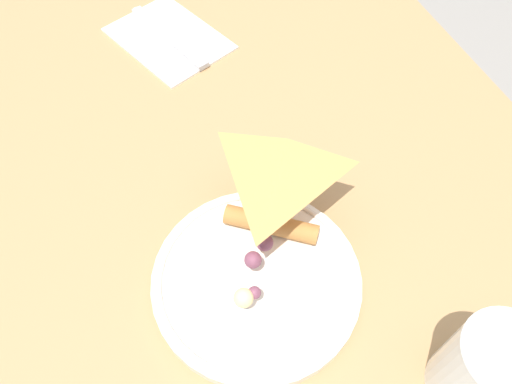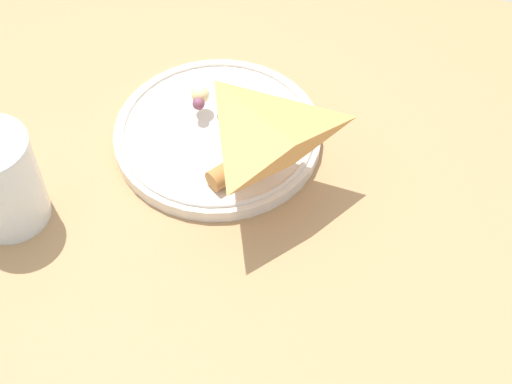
# 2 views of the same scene
# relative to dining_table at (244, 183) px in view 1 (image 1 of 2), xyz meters

# --- Properties ---
(ground_plane) EXTENTS (6.00, 6.00, 0.00)m
(ground_plane) POSITION_rel_dining_table_xyz_m (0.00, 0.00, -0.62)
(ground_plane) COLOR gray
(dining_table) EXTENTS (1.26, 0.81, 0.72)m
(dining_table) POSITION_rel_dining_table_xyz_m (0.00, 0.00, 0.00)
(dining_table) COLOR #A87F51
(dining_table) RESTS_ON ground_plane
(plate_pizza) EXTENTS (0.24, 0.24, 0.05)m
(plate_pizza) POSITION_rel_dining_table_xyz_m (-0.20, 0.06, 0.11)
(plate_pizza) COLOR silver
(plate_pizza) RESTS_ON dining_table
(milk_glass) EXTENTS (0.08, 0.08, 0.11)m
(milk_glass) POSITION_rel_dining_table_xyz_m (-0.39, -0.10, 0.15)
(milk_glass) COLOR white
(milk_glass) RESTS_ON dining_table
(napkin_folded) EXTENTS (0.23, 0.20, 0.00)m
(napkin_folded) POSITION_rel_dining_table_xyz_m (0.25, 0.04, 0.10)
(napkin_folded) COLOR white
(napkin_folded) RESTS_ON dining_table
(butter_knife) EXTENTS (0.19, 0.08, 0.01)m
(butter_knife) POSITION_rel_dining_table_xyz_m (0.24, 0.03, 0.10)
(butter_knife) COLOR #B2B2B7
(butter_knife) RESTS_ON napkin_folded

